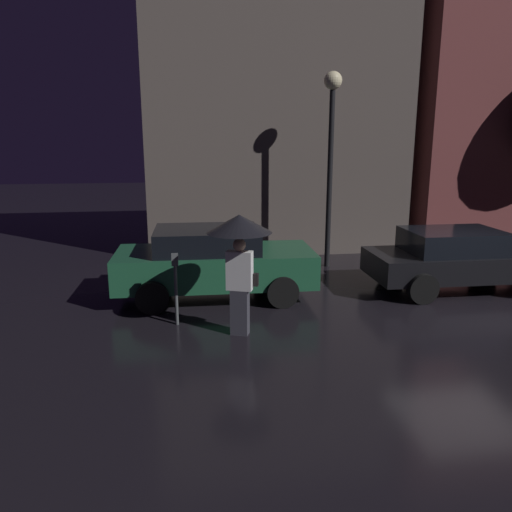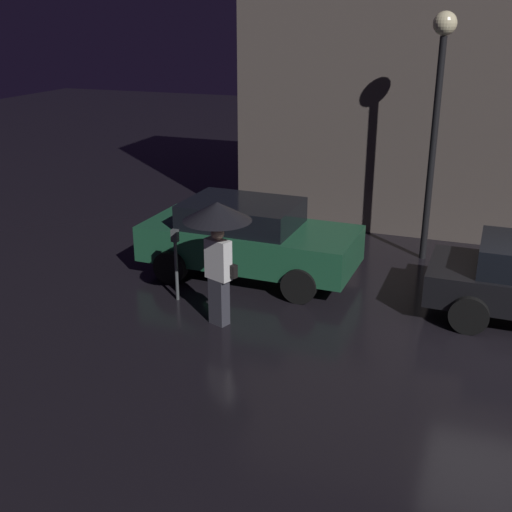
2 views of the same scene
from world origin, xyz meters
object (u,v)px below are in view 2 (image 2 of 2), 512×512
at_px(street_lamp_near, 439,89).
at_px(pedestrian_with_umbrella, 218,228).
at_px(parking_meter, 176,257).
at_px(parked_car_green, 248,237).

bearing_deg(street_lamp_near, pedestrian_with_umbrella, -122.97).
xyz_separation_m(parking_meter, street_lamp_near, (3.94, 3.76, 2.70)).
distance_m(parked_car_green, street_lamp_near, 4.72).
distance_m(pedestrian_with_umbrella, parking_meter, 1.53).
bearing_deg(parked_car_green, parking_meter, -115.08).
bearing_deg(parked_car_green, street_lamp_near, 36.21).
bearing_deg(street_lamp_near, parking_meter, -136.37).
height_order(parked_car_green, pedestrian_with_umbrella, pedestrian_with_umbrella).
relative_size(parked_car_green, parking_meter, 3.14).
distance_m(pedestrian_with_umbrella, street_lamp_near, 5.53).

